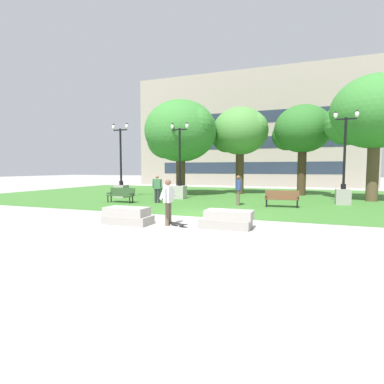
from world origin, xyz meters
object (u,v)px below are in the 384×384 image
object	(u,v)px
person_skateboarder	(168,199)
person_bystander_near_lawn	(238,188)
park_bench_near_left	(282,198)
lamp_post_right	(180,183)
person_bystander_far_lawn	(157,187)
park_bench_near_right	(121,194)
lamp_post_left	(343,186)
trash_bin	(159,193)
concrete_block_left	(227,219)
concrete_block_center	(127,216)
skateboard	(177,224)
lamp_post_center	(121,183)

from	to	relation	value
person_skateboarder	person_bystander_near_lawn	bearing A→B (deg)	79.74
park_bench_near_left	lamp_post_right	bearing A→B (deg)	161.90
person_bystander_near_lawn	person_bystander_far_lawn	size ratio (longest dim) A/B	1.00
park_bench_near_left	park_bench_near_right	bearing A→B (deg)	-173.07
lamp_post_left	trash_bin	xyz separation A→B (m)	(-11.17, -1.55, -0.61)
concrete_block_left	trash_bin	world-z (taller)	trash_bin
person_bystander_near_lawn	person_bystander_far_lawn	xyz separation A→B (m)	(-4.89, -0.49, -0.00)
lamp_post_right	concrete_block_left	bearing A→B (deg)	-58.14
person_skateboarder	concrete_block_center	bearing A→B (deg)	-169.84
lamp_post_right	lamp_post_left	xyz separation A→B (m)	(10.26, 0.18, 0.03)
concrete_block_center	lamp_post_left	xyz separation A→B (m)	(8.48, 9.63, 0.80)
concrete_block_center	lamp_post_right	size ratio (longest dim) A/B	0.34
lamp_post_right	person_bystander_far_lawn	bearing A→B (deg)	-96.02
skateboard	park_bench_near_right	xyz separation A→B (m)	(-6.20, 5.73, 0.45)
skateboard	person_bystander_near_lawn	size ratio (longest dim) A/B	0.59
concrete_block_center	person_bystander_near_lawn	bearing A→B (deg)	68.34
concrete_block_left	person_bystander_far_lawn	bearing A→B (deg)	133.93
lamp_post_center	trash_bin	xyz separation A→B (m)	(3.45, -0.75, -0.59)
person_bystander_far_lawn	lamp_post_right	bearing A→B (deg)	83.98
skateboard	park_bench_near_left	world-z (taller)	park_bench_near_left
skateboard	trash_bin	distance (m)	9.07
concrete_block_center	park_bench_near_right	distance (m)	7.38
concrete_block_center	person_skateboarder	bearing A→B (deg)	10.16
concrete_block_left	lamp_post_center	xyz separation A→B (m)	(-9.89, 8.28, 0.79)
person_skateboarder	park_bench_near_right	size ratio (longest dim) A/B	0.94
person_skateboarder	person_bystander_near_lawn	distance (m)	6.91
concrete_block_center	person_bystander_far_lawn	distance (m)	6.95
concrete_block_center	lamp_post_left	size ratio (longest dim) A/B	0.33
person_skateboarder	person_bystander_near_lawn	size ratio (longest dim) A/B	1.00
concrete_block_center	person_skateboarder	xyz separation A→B (m)	(1.58, 0.28, 0.66)
park_bench_near_right	lamp_post_center	distance (m)	3.42
lamp_post_center	lamp_post_right	bearing A→B (deg)	8.05
concrete_block_center	person_bystander_near_lawn	world-z (taller)	person_bystander_near_lawn
concrete_block_left	skateboard	world-z (taller)	concrete_block_left
person_bystander_far_lawn	skateboard	bearing A→B (deg)	-57.65
skateboard	lamp_post_left	size ratio (longest dim) A/B	0.19
concrete_block_left	park_bench_near_right	xyz separation A→B (m)	(-8.03, 5.46, 0.23)
skateboard	lamp_post_right	world-z (taller)	lamp_post_right
person_skateboarder	trash_bin	size ratio (longest dim) A/B	1.78
person_skateboarder	lamp_post_center	world-z (taller)	lamp_post_center
skateboard	park_bench_near_left	size ratio (longest dim) A/B	0.55
park_bench_near_left	lamp_post_left	size ratio (longest dim) A/B	0.34
trash_bin	person_bystander_far_lawn	world-z (taller)	person_bystander_far_lawn
park_bench_near_left	park_bench_near_right	size ratio (longest dim) A/B	1.00
concrete_block_center	skateboard	bearing A→B (deg)	8.29
concrete_block_center	trash_bin	size ratio (longest dim) A/B	1.87
concrete_block_center	park_bench_near_right	size ratio (longest dim) A/B	0.99
concrete_block_center	lamp_post_right	bearing A→B (deg)	100.64
lamp_post_left	trash_bin	size ratio (longest dim) A/B	5.66
skateboard	park_bench_near_left	xyz separation A→B (m)	(3.28, 6.88, 0.45)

